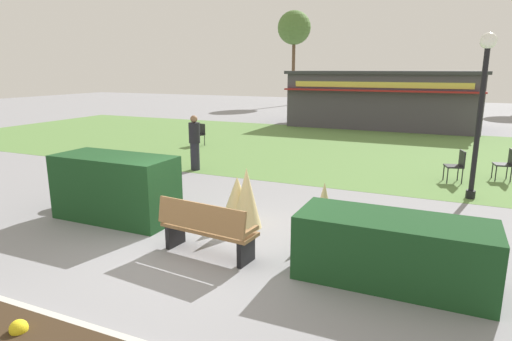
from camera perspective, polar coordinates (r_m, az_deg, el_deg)
The scene contains 18 objects.
ground_plane at distance 7.75m, azimuth -7.95°, elevation -10.10°, with size 80.00×80.00×0.00m, color gray.
lawn_patch at distance 17.49m, azimuth 11.12°, elevation 2.92°, with size 36.00×12.00×0.01m, color #5B8442.
park_bench at distance 7.27m, azimuth -6.57°, elevation -7.58°, with size 1.74×0.70×0.95m.
hedge_left at distance 9.39m, azimuth -17.99°, elevation -2.15°, with size 2.54×1.10×1.34m, color #19421E.
hedge_right at distance 6.69m, azimuth 17.54°, elevation -9.96°, with size 2.75×1.10×0.97m, color #19421E.
ornamental_grass_behind_left at distance 8.46m, azimuth -1.24°, elevation -3.62°, with size 0.59×0.59×1.20m, color #D1BC7F.
ornamental_grass_behind_right at distance 8.72m, azimuth -2.48°, elevation -3.91°, with size 0.72×0.72×0.97m, color #D1BC7F.
ornamental_grass_behind_center at distance 8.06m, azimuth 8.90°, elevation -5.18°, with size 0.52×0.52×1.06m, color #D1BC7F.
lamppost_mid at distance 11.33m, azimuth 27.58°, elevation 8.64°, with size 0.36×0.36×3.85m.
trash_bin at distance 10.89m, azimuth -21.11°, elevation -1.87°, with size 0.52×0.52×0.77m, color #2D4233.
food_kiosk at distance 24.88m, azimuth 16.50°, elevation 9.06°, with size 9.81×5.18×2.96m.
cafe_chair_west at distance 13.94m, azimuth 30.07°, elevation 0.98°, with size 0.51×0.51×0.89m.
cafe_chair_east at distance 17.85m, azimuth -7.47°, elevation 4.96°, with size 0.55×0.55×0.89m.
cafe_chair_center at distance 13.08m, azimuth 24.97°, elevation 0.83°, with size 0.54×0.54×0.89m.
person_strolling at distance 13.42m, azimuth -8.08°, elevation 3.67°, with size 0.34×0.34×1.69m.
parked_car_west_slot at distance 32.34m, azimuth 11.48°, elevation 8.66°, with size 4.26×2.17×1.20m.
parked_car_center_slot at distance 31.60m, azimuth 20.63°, elevation 7.99°, with size 4.36×2.37×1.20m.
tree_right_bg at distance 38.56m, azimuth 5.04°, elevation 18.11°, with size 2.80×2.80×7.86m.
Camera 1 is at (3.85, -6.00, 3.05)m, focal length 30.41 mm.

